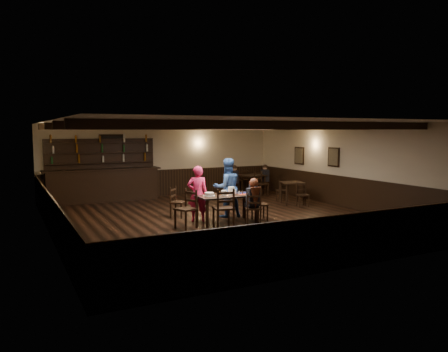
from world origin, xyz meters
name	(u,v)px	position (x,y,z in m)	size (l,w,h in m)	color
ground	(221,219)	(0.00, 0.00, 0.00)	(10.00, 10.00, 0.00)	black
room_shell	(221,157)	(0.01, 0.04, 1.75)	(9.02, 10.02, 2.71)	#BAB09A
dining_table	(227,198)	(-0.08, -0.49, 0.67)	(1.58, 0.79, 0.75)	black
chair_near_left	(225,205)	(-0.48, -1.16, 0.60)	(0.55, 0.53, 1.03)	black
chair_near_right	(254,206)	(0.41, -1.10, 0.50)	(0.51, 0.50, 0.86)	black
chair_end_left	(188,205)	(-1.24, -0.60, 0.58)	(0.58, 0.59, 0.99)	black
chair_end_right	(257,202)	(0.81, -0.62, 0.52)	(0.49, 0.51, 0.89)	black
chair_far_pushed	(176,200)	(-1.04, 0.82, 0.51)	(0.57, 0.57, 0.88)	black
woman_pink	(198,194)	(-0.72, 0.00, 0.76)	(0.56, 0.37, 1.53)	#FF1D53
man_blue	(227,188)	(0.29, 0.20, 0.85)	(0.82, 0.64, 1.70)	navy
seated_person	(254,194)	(0.44, -1.04, 0.82)	(0.33, 0.49, 0.80)	black
cake	(209,194)	(-0.56, -0.42, 0.79)	(0.30, 0.30, 0.10)	white
plate_stack_a	(224,193)	(-0.17, -0.52, 0.82)	(0.15, 0.15, 0.14)	white
plate_stack_b	(231,191)	(0.10, -0.44, 0.86)	(0.18, 0.18, 0.21)	white
tea_light	(227,193)	(0.00, -0.36, 0.78)	(0.05, 0.05, 0.06)	#A5A8AD
salt_shaker	(239,193)	(0.26, -0.57, 0.80)	(0.04, 0.04, 0.09)	silver
pepper_shaker	(242,192)	(0.38, -0.56, 0.80)	(0.04, 0.04, 0.10)	#A5A8AD
drink_glass	(235,192)	(0.22, -0.40, 0.81)	(0.08, 0.08, 0.12)	silver
menu_red	(242,194)	(0.37, -0.57, 0.75)	(0.26, 0.18, 0.00)	#9E2811
menu_blue	(243,193)	(0.53, -0.34, 0.75)	(0.33, 0.23, 0.00)	#0F134B
bar_counter	(103,181)	(-2.31, 4.72, 0.73)	(4.00, 0.70, 2.20)	black
back_table_a	(292,185)	(3.28, 1.18, 0.64)	(0.89, 0.89, 0.75)	black
back_table_b	(252,177)	(3.29, 3.89, 0.65)	(1.04, 1.04, 0.75)	black
bg_patron_left	(234,174)	(2.50, 3.85, 0.81)	(0.24, 0.36, 0.70)	black
bg_patron_right	(265,173)	(3.83, 3.76, 0.80)	(0.21, 0.34, 0.68)	black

